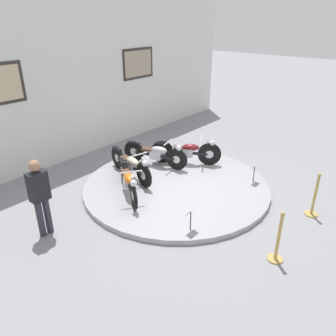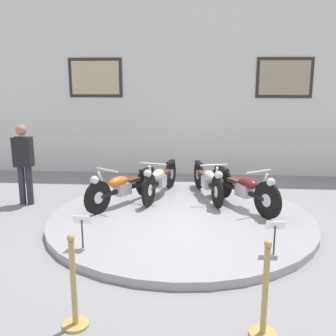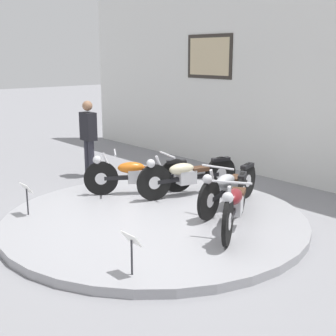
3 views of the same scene
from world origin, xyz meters
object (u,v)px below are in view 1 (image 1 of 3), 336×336
at_px(motorcycle_orange, 128,180).
at_px(stanchion_post_right_of_entry, 314,201).
at_px(motorcycle_maroon, 187,151).
at_px(info_placard_front_left, 191,214).
at_px(motorcycle_cream, 131,164).
at_px(info_placard_front_centre, 255,169).
at_px(stanchion_post_left_of_entry, 277,244).
at_px(motorcycle_silver, 156,153).
at_px(visitor_standing, 40,194).

relative_size(motorcycle_orange, stanchion_post_right_of_entry, 1.63).
height_order(motorcycle_maroon, info_placard_front_left, motorcycle_maroon).
distance_m(motorcycle_cream, info_placard_front_centre, 3.17).
xyz_separation_m(motorcycle_maroon, stanchion_post_left_of_entry, (-2.12, -3.61, -0.17)).
bearing_deg(info_placard_front_left, motorcycle_cream, 71.42).
bearing_deg(stanchion_post_left_of_entry, stanchion_post_right_of_entry, 0.00).
xyz_separation_m(motorcycle_orange, motorcycle_silver, (1.65, 0.59, 0.00)).
bearing_deg(motorcycle_silver, visitor_standing, -175.05).
relative_size(motorcycle_cream, info_placard_front_left, 3.78).
relative_size(motorcycle_silver, visitor_standing, 1.18).
relative_size(motorcycle_orange, stanchion_post_left_of_entry, 1.63).
relative_size(visitor_standing, stanchion_post_right_of_entry, 1.59).
relative_size(info_placard_front_centre, visitor_standing, 0.31).
bearing_deg(stanchion_post_right_of_entry, motorcycle_maroon, 86.96).
bearing_deg(motorcycle_cream, motorcycle_silver, -0.03).
xyz_separation_m(motorcycle_silver, info_placard_front_centre, (0.87, -2.58, -0.01)).
bearing_deg(stanchion_post_right_of_entry, info_placard_front_centre, 76.33).
xyz_separation_m(motorcycle_cream, info_placard_front_centre, (1.85, -2.58, -0.01)).
distance_m(motorcycle_silver, info_placard_front_centre, 2.72).
relative_size(motorcycle_cream, visitor_standing, 1.19).
height_order(info_placard_front_left, visitor_standing, visitor_standing).
bearing_deg(motorcycle_maroon, motorcycle_silver, 138.21).
xyz_separation_m(stanchion_post_left_of_entry, stanchion_post_right_of_entry, (1.92, 0.00, 0.00)).
bearing_deg(stanchion_post_right_of_entry, motorcycle_silver, 96.40).
bearing_deg(motorcycle_maroon, info_placard_front_centre, -84.16).
bearing_deg(motorcycle_maroon, stanchion_post_right_of_entry, -93.04).
bearing_deg(info_placard_front_left, motorcycle_orange, 84.20).
xyz_separation_m(info_placard_front_centre, visitor_standing, (-4.55, 2.26, 0.43)).
distance_m(motorcycle_maroon, info_placard_front_left, 3.20).
distance_m(motorcycle_silver, info_placard_front_left, 3.17).
bearing_deg(stanchion_post_right_of_entry, stanchion_post_left_of_entry, 180.00).
xyz_separation_m(motorcycle_orange, stanchion_post_left_of_entry, (0.19, -3.61, -0.15)).
xyz_separation_m(motorcycle_orange, motorcycle_maroon, (2.31, 0.00, 0.02)).
bearing_deg(visitor_standing, stanchion_post_right_of_entry, -43.05).
relative_size(motorcycle_cream, stanchion_post_left_of_entry, 1.89).
distance_m(motorcycle_cream, visitor_standing, 2.75).
bearing_deg(motorcycle_maroon, stanchion_post_left_of_entry, -120.39).
height_order(motorcycle_orange, motorcycle_cream, motorcycle_cream).
xyz_separation_m(motorcycle_cream, motorcycle_maroon, (1.64, -0.59, 0.01)).
xyz_separation_m(motorcycle_silver, stanchion_post_left_of_entry, (-1.45, -4.20, -0.16)).
height_order(motorcycle_cream, info_placard_front_left, motorcycle_cream).
bearing_deg(motorcycle_cream, visitor_standing, -173.26).
distance_m(motorcycle_orange, motorcycle_maroon, 2.31).
bearing_deg(motorcycle_orange, stanchion_post_right_of_entry, -59.57).
xyz_separation_m(motorcycle_orange, stanchion_post_right_of_entry, (2.12, -3.61, -0.15)).
distance_m(info_placard_front_left, info_placard_front_centre, 2.71).
relative_size(info_placard_front_left, stanchion_post_right_of_entry, 0.50).
bearing_deg(stanchion_post_right_of_entry, motorcycle_orange, 120.43).
relative_size(motorcycle_orange, info_placard_front_centre, 3.27).
bearing_deg(info_placard_front_left, stanchion_post_left_of_entry, -76.33).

